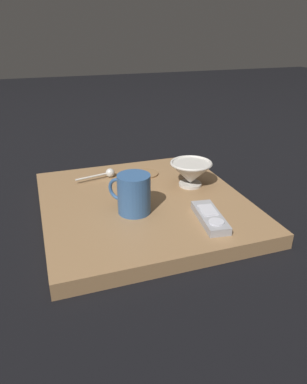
# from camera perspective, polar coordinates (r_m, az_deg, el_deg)

# --- Properties ---
(ground_plane) EXTENTS (6.00, 6.00, 0.00)m
(ground_plane) POSITION_cam_1_polar(r_m,az_deg,el_deg) (1.00, -1.60, -3.12)
(ground_plane) COLOR black
(table) EXTENTS (0.58, 0.54, 0.04)m
(table) POSITION_cam_1_polar(r_m,az_deg,el_deg) (0.99, -1.62, -2.14)
(table) COLOR #936D47
(table) RESTS_ON ground
(cereal_bowl) EXTENTS (0.12, 0.12, 0.07)m
(cereal_bowl) POSITION_cam_1_polar(r_m,az_deg,el_deg) (1.06, 5.98, 3.12)
(cereal_bowl) COLOR beige
(cereal_bowl) RESTS_ON table
(coffee_mug) EXTENTS (0.10, 0.10, 0.10)m
(coffee_mug) POSITION_cam_1_polar(r_m,az_deg,el_deg) (0.90, -3.24, -0.27)
(coffee_mug) COLOR #33598C
(coffee_mug) RESTS_ON table
(teaspoon) EXTENTS (0.04, 0.13, 0.03)m
(teaspoon) POSITION_cam_1_polar(r_m,az_deg,el_deg) (1.13, -7.36, 2.98)
(teaspoon) COLOR silver
(teaspoon) RESTS_ON table
(tv_remote_near) EXTENTS (0.16, 0.07, 0.02)m
(tv_remote_near) POSITION_cam_1_polar(r_m,az_deg,el_deg) (0.88, 9.03, -4.00)
(tv_remote_near) COLOR #9E9EA3
(tv_remote_near) RESTS_ON table
(drink_coaster) EXTENTS (0.08, 0.08, 0.01)m
(drink_coaster) POSITION_cam_1_polar(r_m,az_deg,el_deg) (1.15, -1.28, 2.97)
(drink_coaster) COLOR olive
(drink_coaster) RESTS_ON table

